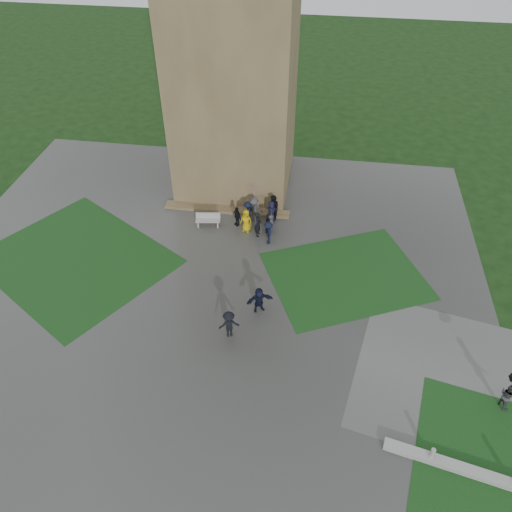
# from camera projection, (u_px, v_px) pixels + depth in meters

# --- Properties ---
(ground) EXTENTS (120.00, 120.00, 0.00)m
(ground) POSITION_uv_depth(u_px,v_px,m) (191.00, 321.00, 27.85)
(ground) COLOR black
(plaza) EXTENTS (34.00, 34.00, 0.02)m
(plaza) POSITION_uv_depth(u_px,v_px,m) (199.00, 296.00, 29.33)
(plaza) COLOR #353633
(plaza) RESTS_ON ground
(lawn_inset_left) EXTENTS (14.10, 13.46, 0.01)m
(lawn_inset_left) POSITION_uv_depth(u_px,v_px,m) (76.00, 260.00, 31.75)
(lawn_inset_left) COLOR #133614
(lawn_inset_left) RESTS_ON plaza
(lawn_inset_right) EXTENTS (11.12, 10.15, 0.01)m
(lawn_inset_right) POSITION_uv_depth(u_px,v_px,m) (345.00, 276.00, 30.63)
(lawn_inset_right) COLOR #133614
(lawn_inset_right) RESTS_ON plaza
(tower) EXTENTS (8.00, 8.00, 18.00)m
(tower) POSITION_uv_depth(u_px,v_px,m) (234.00, 63.00, 33.12)
(tower) COLOR brown
(tower) RESTS_ON ground
(tower_plinth) EXTENTS (9.00, 0.80, 0.22)m
(tower_plinth) POSITION_uv_depth(u_px,v_px,m) (227.00, 210.00, 35.67)
(tower_plinth) COLOR brown
(tower_plinth) RESTS_ON plaza
(bench) EXTENTS (1.73, 0.73, 0.97)m
(bench) POSITION_uv_depth(u_px,v_px,m) (208.00, 220.00, 34.12)
(bench) COLOR #A1A19D
(bench) RESTS_ON plaza
(visitor_cluster) EXTENTS (3.37, 3.76, 2.69)m
(visitor_cluster) POSITION_uv_depth(u_px,v_px,m) (260.00, 214.00, 33.44)
(visitor_cluster) COLOR black
(visitor_cluster) RESTS_ON plaza
(pedestrian_mid) EXTENTS (1.62, 1.16, 1.65)m
(pedestrian_mid) POSITION_uv_depth(u_px,v_px,m) (259.00, 300.00, 27.95)
(pedestrian_mid) COLOR black
(pedestrian_mid) RESTS_ON plaza
(pedestrian_near) EXTENTS (1.24, 0.92, 1.73)m
(pedestrian_near) POSITION_uv_depth(u_px,v_px,m) (229.00, 324.00, 26.54)
(pedestrian_near) COLOR black
(pedestrian_near) RESTS_ON plaza
(pedestrian_path) EXTENTS (0.69, 0.86, 2.25)m
(pedestrian_path) POSITION_uv_depth(u_px,v_px,m) (510.00, 390.00, 23.06)
(pedestrian_path) COLOR #3D3D42
(pedestrian_path) RESTS_ON path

